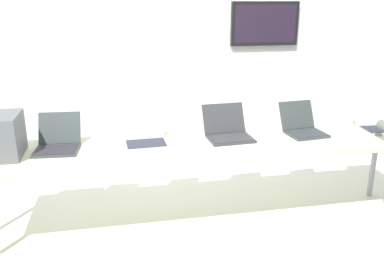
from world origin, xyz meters
TOP-DOWN VIEW (x-y plane):
  - ground at (0.00, 0.00)m, footprint 8.00×8.00m
  - back_wall at (0.02, 1.13)m, footprint 8.00×0.11m
  - workbench at (0.00, 0.00)m, footprint 3.68×0.70m
  - laptop_station_0 at (-1.13, 0.10)m, footprint 0.35×0.39m
  - laptop_station_1 at (-0.46, 0.12)m, footprint 0.34×0.38m
  - laptop_station_2 at (0.23, 0.12)m, footprint 0.38×0.39m
  - laptop_station_3 at (0.89, 0.11)m, footprint 0.35×0.39m
  - laptop_station_4 at (1.59, 0.09)m, footprint 0.35×0.39m
  - coffee_mug at (1.00, -0.25)m, footprint 0.07×0.07m
  - paper_sheet at (1.28, -0.17)m, footprint 0.27×0.34m

SIDE VIEW (x-z plane):
  - ground at x=0.00m, z-range -0.04..0.00m
  - workbench at x=0.00m, z-range 0.33..1.09m
  - paper_sheet at x=1.28m, z-range 0.75..0.76m
  - coffee_mug at x=1.00m, z-range 0.75..0.84m
  - laptop_station_4 at x=1.59m, z-range 0.69..0.93m
  - laptop_station_1 at x=-0.46m, z-range 0.69..0.93m
  - laptop_station_3 at x=0.89m, z-range 0.69..0.93m
  - laptop_station_0 at x=-1.13m, z-range 0.69..0.94m
  - laptop_station_2 at x=0.23m, z-range 0.69..0.94m
  - back_wall at x=0.02m, z-range 0.01..2.42m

